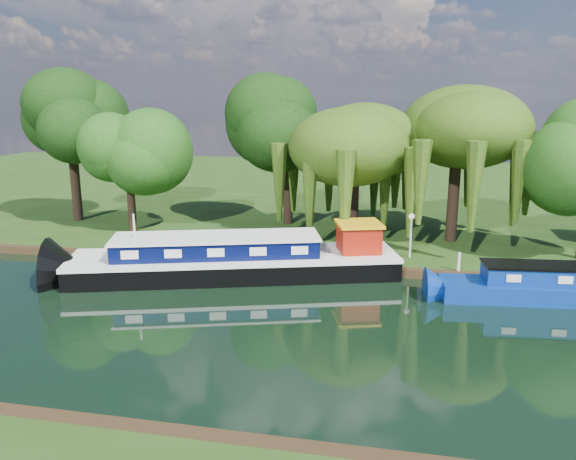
# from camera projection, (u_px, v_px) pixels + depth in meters

# --- Properties ---
(ground) EXTENTS (120.00, 120.00, 0.00)m
(ground) POSITION_uv_depth(u_px,v_px,m) (398.00, 340.00, 22.28)
(ground) COLOR black
(far_bank) EXTENTS (120.00, 52.00, 0.45)m
(far_bank) POSITION_uv_depth(u_px,v_px,m) (403.00, 193.00, 54.60)
(far_bank) COLOR #1B330E
(far_bank) RESTS_ON ground
(dutch_barge) EXTENTS (17.70, 8.86, 3.65)m
(dutch_barge) POSITION_uv_depth(u_px,v_px,m) (238.00, 260.00, 29.99)
(dutch_barge) COLOR black
(dutch_barge) RESTS_ON ground
(red_dinghy) EXTENTS (3.07, 2.51, 0.56)m
(red_dinghy) POSITION_uv_depth(u_px,v_px,m) (162.00, 274.00, 30.41)
(red_dinghy) COLOR maroon
(red_dinghy) RESTS_ON ground
(willow_left) EXTENTS (6.72, 6.72, 8.05)m
(willow_left) POSITION_uv_depth(u_px,v_px,m) (355.00, 147.00, 34.88)
(willow_left) COLOR black
(willow_left) RESTS_ON far_bank
(willow_right) EXTENTS (7.19, 7.19, 8.75)m
(willow_right) POSITION_uv_depth(u_px,v_px,m) (457.00, 139.00, 34.22)
(willow_right) COLOR black
(willow_right) RESTS_ON far_bank
(tree_far_left) EXTENTS (4.91, 4.91, 7.90)m
(tree_far_left) POSITION_uv_depth(u_px,v_px,m) (128.00, 151.00, 36.92)
(tree_far_left) COLOR black
(tree_far_left) RESTS_ON far_bank
(tree_far_back) EXTENTS (5.83, 5.83, 9.81)m
(tree_far_back) POSITION_uv_depth(u_px,v_px,m) (70.00, 127.00, 40.04)
(tree_far_back) COLOR black
(tree_far_back) RESTS_ON far_bank
(tree_far_mid) EXTENTS (5.86, 5.86, 9.59)m
(tree_far_mid) POSITION_uv_depth(u_px,v_px,m) (288.00, 131.00, 39.05)
(tree_far_mid) COLOR black
(tree_far_mid) RESTS_ON far_bank
(lamppost) EXTENTS (0.36, 0.36, 2.56)m
(lamppost) POSITION_uv_depth(u_px,v_px,m) (411.00, 224.00, 31.61)
(lamppost) COLOR silver
(lamppost) RESTS_ON far_bank
(mooring_posts) EXTENTS (19.16, 0.16, 1.00)m
(mooring_posts) POSITION_uv_depth(u_px,v_px,m) (391.00, 258.00, 30.15)
(mooring_posts) COLOR silver
(mooring_posts) RESTS_ON far_bank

